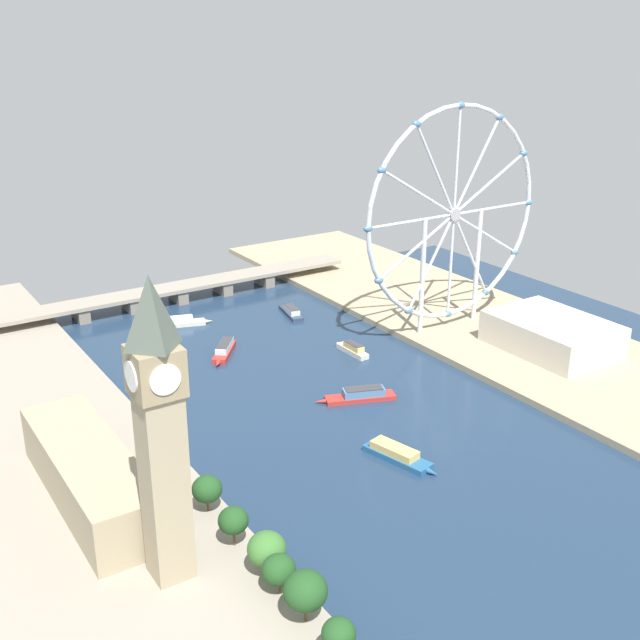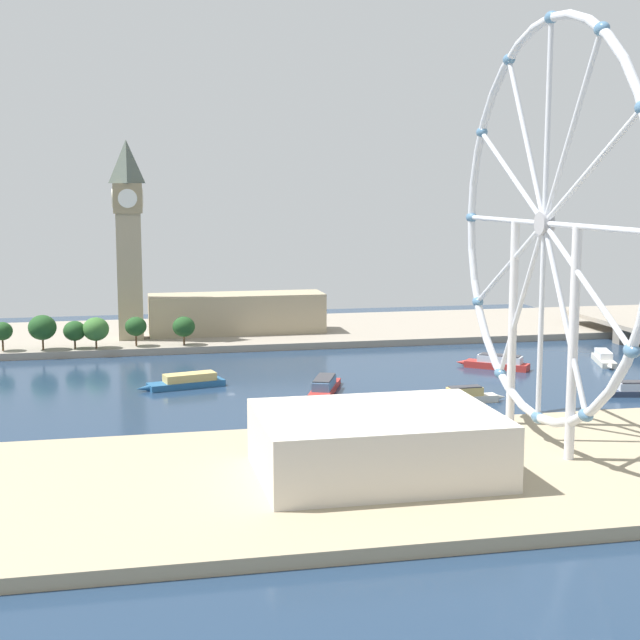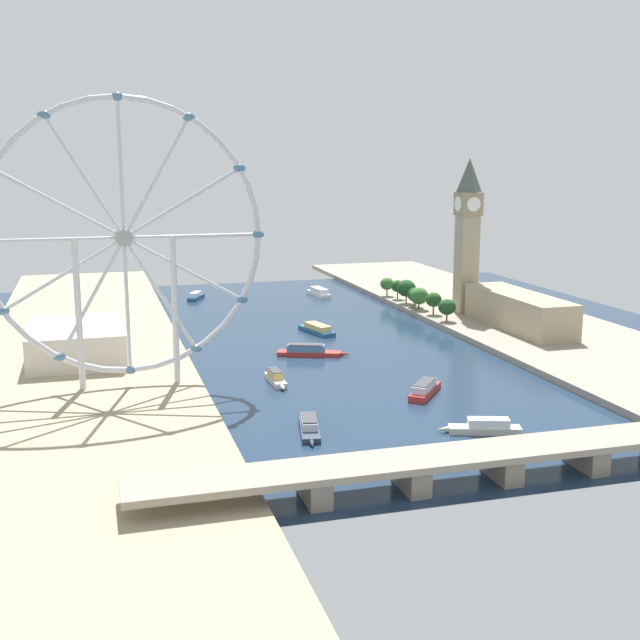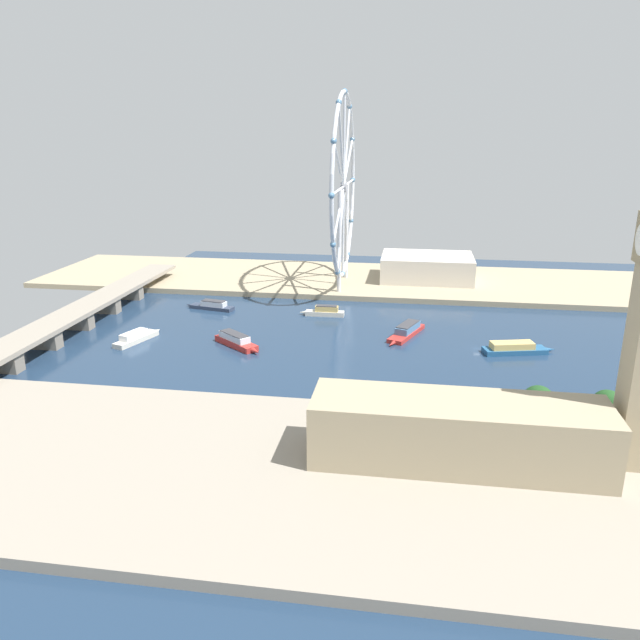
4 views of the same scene
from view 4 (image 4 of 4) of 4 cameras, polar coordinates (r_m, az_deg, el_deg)
name	(u,v)px [view 4 (image 4 of 4)]	position (r m, az deg, el deg)	size (l,w,h in m)	color
ground_plane	(477,349)	(273.16, 14.41, -2.62)	(397.33, 397.33, 0.00)	#1E334C
riverbank_left	(516,492)	(170.31, 17.87, -15.05)	(90.00, 520.00, 3.00)	gray
riverbank_right	(460,284)	(381.48, 12.95, 3.33)	(90.00, 520.00, 3.00)	tan
parliament_block	(458,432)	(172.19, 12.77, -10.20)	(22.00, 79.57, 18.05)	tan
ferris_wheel	(344,188)	(355.93, 2.22, 12.24)	(106.64, 3.20, 109.57)	silver
riverside_hall	(427,267)	(380.74, 9.95, 4.86)	(40.11, 54.91, 14.90)	beige
river_bridge	(76,315)	(311.95, -21.82, 0.45)	(209.33, 16.83, 9.23)	gray
tour_boat_0	(136,337)	(285.15, -16.78, -1.55)	(27.58, 12.63, 4.98)	beige
tour_boat_1	(407,331)	(284.06, 8.09, -1.01)	(33.48, 17.03, 5.35)	#B22D28
tour_boat_3	(236,341)	(269.85, -7.82, -1.94)	(21.39, 25.03, 5.60)	#B22D28
tour_boat_4	(212,306)	(327.76, -10.05, 1.33)	(10.77, 28.22, 4.91)	#2D384C
tour_boat_5	(324,312)	(311.28, 0.41, 0.80)	(5.22, 23.14, 5.45)	beige
tour_boat_7	(515,348)	(271.68, 17.72, -2.55)	(13.74, 31.36, 4.92)	#235684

